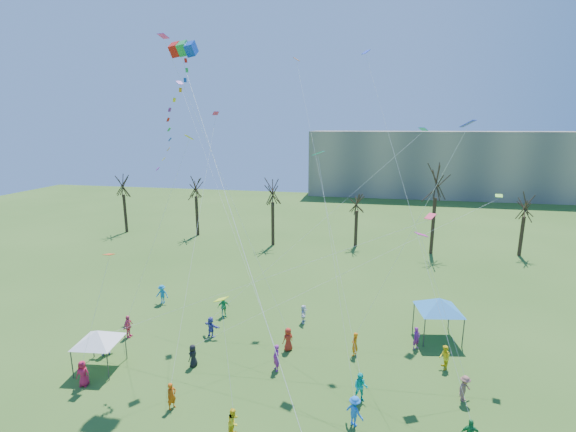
% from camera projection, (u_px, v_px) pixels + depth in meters
% --- Properties ---
extents(distant_building, '(60.00, 14.00, 15.00)m').
position_uv_depth(distant_building, '(439.00, 164.00, 94.08)').
color(distant_building, gray).
rests_on(distant_building, ground).
extents(bare_tree_row, '(71.12, 8.18, 11.47)m').
position_uv_depth(bare_tree_row, '(362.00, 196.00, 53.17)').
color(bare_tree_row, black).
rests_on(bare_tree_row, ground).
extents(big_box_kite, '(6.91, 8.12, 26.39)m').
position_uv_depth(big_box_kite, '(177.00, 118.00, 27.14)').
color(big_box_kite, red).
rests_on(big_box_kite, ground).
extents(canopy_tent_white, '(3.74, 3.74, 2.82)m').
position_uv_depth(canopy_tent_white, '(98.00, 336.00, 26.92)').
color(canopy_tent_white, '#3F3F44').
rests_on(canopy_tent_white, ground).
extents(canopy_tent_blue, '(4.36, 4.36, 3.31)m').
position_uv_depth(canopy_tent_blue, '(439.00, 304.00, 30.82)').
color(canopy_tent_blue, '#3F3F44').
rests_on(canopy_tent_blue, ground).
extents(festival_crowd, '(25.76, 15.04, 1.85)m').
position_uv_depth(festival_crowd, '(260.00, 349.00, 28.20)').
color(festival_crowd, '#C8193F').
rests_on(festival_crowd, ground).
extents(small_kites_aloft, '(27.50, 19.53, 30.93)m').
position_uv_depth(small_kites_aloft, '(297.00, 166.00, 28.22)').
color(small_kites_aloft, '#FF490D').
rests_on(small_kites_aloft, ground).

